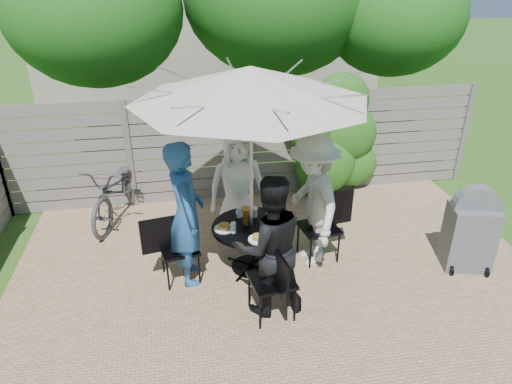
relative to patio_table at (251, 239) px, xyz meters
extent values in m
plane|color=#2D591B|center=(0.34, -0.84, -0.47)|extent=(60.00, 60.00, 0.00)
cube|color=tan|center=(0.34, -0.34, -0.46)|extent=(7.00, 6.00, 0.02)
cube|color=slate|center=(0.34, 2.16, 0.46)|extent=(8.00, 0.10, 1.85)
ellipsoid|color=#165713|center=(1.74, 2.01, 0.43)|extent=(1.20, 0.70, 1.80)
cube|color=#A6978A|center=(0.34, 11.16, 2.03)|extent=(10.00, 6.00, 5.00)
ellipsoid|color=#195213|center=(-2.16, 4.16, 2.50)|extent=(3.20, 3.20, 2.72)
ellipsoid|color=#195213|center=(3.54, 3.96, 2.36)|extent=(2.80, 2.80, 2.38)
cylinder|color=black|center=(0.00, 0.00, 0.19)|extent=(1.10, 1.10, 0.03)
cylinder|color=black|center=(0.00, 0.00, -0.14)|extent=(0.07, 0.07, 0.66)
cylinder|color=black|center=(0.00, 0.00, -0.45)|extent=(0.55, 0.55, 0.04)
cylinder|color=silver|center=(0.00, 0.00, 0.82)|extent=(0.05, 0.05, 2.57)
cone|color=beige|center=(0.00, 0.00, 2.05)|extent=(3.00, 3.00, 0.39)
cube|color=black|center=(-0.07, 0.95, -0.06)|extent=(0.43, 0.43, 0.03)
cube|color=black|center=(-0.09, 1.14, 0.15)|extent=(0.07, 0.40, 0.41)
imported|color=white|center=(-0.06, 0.83, 0.39)|extent=(0.88, 0.61, 1.72)
cube|color=black|center=(-0.95, -0.07, 0.00)|extent=(0.53, 0.53, 0.04)
cube|color=black|center=(-1.17, -0.11, 0.25)|extent=(0.46, 0.11, 0.47)
imported|color=#204F8E|center=(-0.83, -0.06, 0.49)|extent=(0.51, 0.73, 1.91)
cube|color=black|center=(0.07, -0.95, 0.02)|extent=(0.54, 0.54, 0.04)
cube|color=black|center=(0.11, -1.19, 0.29)|extent=(0.10, 0.48, 0.49)
imported|color=black|center=(0.06, -0.83, 0.40)|extent=(0.89, 0.72, 1.74)
cube|color=black|center=(0.95, 0.07, 0.03)|extent=(0.55, 0.55, 0.04)
cube|color=black|center=(1.19, 0.11, 0.29)|extent=(0.48, 0.11, 0.49)
imported|color=silver|center=(0.83, 0.06, 0.45)|extent=(0.77, 1.23, 1.83)
cylinder|color=white|center=(-0.03, 0.36, 0.21)|extent=(0.26, 0.26, 0.01)
cylinder|color=#A57C30|center=(-0.03, 0.36, 0.24)|extent=(0.15, 0.15, 0.05)
cylinder|color=white|center=(-0.36, -0.03, 0.21)|extent=(0.26, 0.26, 0.01)
cylinder|color=#A57C30|center=(-0.36, -0.03, 0.24)|extent=(0.15, 0.15, 0.05)
cylinder|color=white|center=(0.03, -0.36, 0.21)|extent=(0.26, 0.26, 0.01)
cylinder|color=#A57C30|center=(0.03, -0.36, 0.24)|extent=(0.15, 0.15, 0.05)
cylinder|color=white|center=(0.36, 0.03, 0.21)|extent=(0.26, 0.26, 0.01)
cylinder|color=#A57C30|center=(0.36, 0.03, 0.24)|extent=(0.15, 0.15, 0.05)
cylinder|color=silver|center=(-0.12, 0.25, 0.27)|extent=(0.07, 0.07, 0.14)
cylinder|color=silver|center=(-0.25, -0.12, 0.27)|extent=(0.07, 0.07, 0.14)
cylinder|color=silver|center=(0.12, -0.25, 0.27)|extent=(0.07, 0.07, 0.14)
cylinder|color=silver|center=(0.25, 0.12, 0.27)|extent=(0.07, 0.07, 0.14)
cylinder|color=#59280C|center=(-0.06, 0.05, 0.28)|extent=(0.09, 0.09, 0.16)
cylinder|color=#C6B293|center=(0.08, 0.23, 0.26)|extent=(0.08, 0.08, 0.12)
imported|color=#333338|center=(-1.84, 1.76, 0.03)|extent=(1.22, 2.02, 1.00)
cube|color=#5C5D62|center=(2.86, -0.46, -0.02)|extent=(0.68, 0.59, 0.91)
cylinder|color=#5C5D62|center=(2.86, -0.46, 0.44)|extent=(0.62, 0.32, 0.60)
camera|label=1|loc=(-0.85, -5.04, 3.23)|focal=32.00mm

